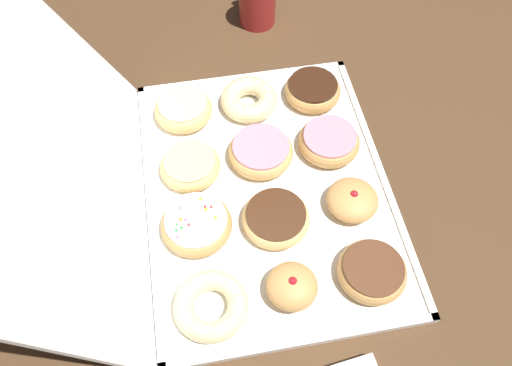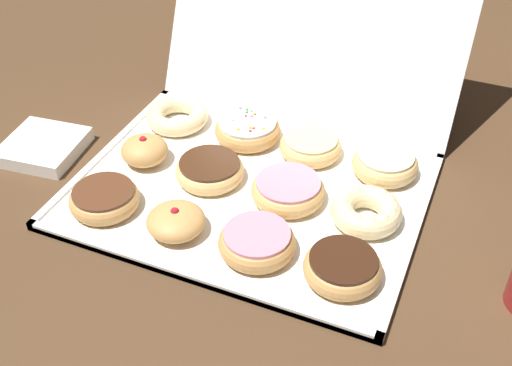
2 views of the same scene
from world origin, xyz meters
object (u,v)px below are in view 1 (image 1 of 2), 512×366
at_px(jelly_filled_donut_1, 352,200).
at_px(glazed_ring_donut_10, 190,166).
at_px(cruller_donut_7, 249,99).
at_px(chocolate_frosted_donut_3, 313,90).
at_px(jelly_filled_donut_4, 293,286).
at_px(coffee_mug, 257,2).
at_px(cruller_donut_8, 211,305).
at_px(pink_frosted_donut_6, 263,151).
at_px(donut_box, 268,190).
at_px(chocolate_frosted_donut_0, 372,271).
at_px(chocolate_frosted_donut_5, 278,218).
at_px(pink_frosted_donut_2, 329,141).
at_px(glazed_ring_donut_11, 183,109).
at_px(sprinkle_donut_9, 197,224).

bearing_deg(jelly_filled_donut_1, glazed_ring_donut_10, 65.39).
bearing_deg(cruller_donut_7, chocolate_frosted_donut_3, -89.42).
xyz_separation_m(jelly_filled_donut_4, coffee_mug, (0.66, -0.06, 0.01)).
xyz_separation_m(jelly_filled_donut_4, cruller_donut_8, (-0.01, 0.13, -0.01)).
bearing_deg(cruller_donut_7, pink_frosted_donut_6, -177.62).
bearing_deg(cruller_donut_8, donut_box, -32.29).
bearing_deg(coffee_mug, chocolate_frosted_donut_3, -165.84).
bearing_deg(jelly_filled_donut_4, jelly_filled_donut_1, -44.89).
relative_size(jelly_filled_donut_1, pink_frosted_donut_6, 0.75).
xyz_separation_m(chocolate_frosted_donut_0, chocolate_frosted_donut_5, (0.12, 0.13, -0.00)).
bearing_deg(jelly_filled_donut_4, cruller_donut_7, 0.33).
bearing_deg(chocolate_frosted_donut_0, glazed_ring_donut_10, 45.98).
bearing_deg(cruller_donut_8, pink_frosted_donut_6, -26.01).
bearing_deg(chocolate_frosted_donut_5, chocolate_frosted_donut_3, -24.82).
bearing_deg(donut_box, cruller_donut_7, 0.21).
bearing_deg(jelly_filled_donut_1, pink_frosted_donut_2, 3.15).
bearing_deg(glazed_ring_donut_11, pink_frosted_donut_6, -133.21).
bearing_deg(cruller_donut_7, glazed_ring_donut_10, 136.33).
distance_m(chocolate_frosted_donut_3, jelly_filled_donut_4, 0.42).
relative_size(chocolate_frosted_donut_5, glazed_ring_donut_10, 1.06).
bearing_deg(pink_frosted_donut_6, chocolate_frosted_donut_5, 179.70).
relative_size(chocolate_frosted_donut_0, pink_frosted_donut_6, 0.93).
xyz_separation_m(donut_box, chocolate_frosted_donut_5, (-0.07, -0.00, 0.02)).
height_order(donut_box, glazed_ring_donut_10, glazed_ring_donut_10).
bearing_deg(pink_frosted_donut_6, cruller_donut_7, 2.38).
distance_m(cruller_donut_8, coffee_mug, 0.69).
height_order(chocolate_frosted_donut_0, coffee_mug, coffee_mug).
xyz_separation_m(chocolate_frosted_donut_3, cruller_donut_8, (-0.40, 0.26, -0.00)).
bearing_deg(glazed_ring_donut_10, jelly_filled_donut_4, -152.78).
bearing_deg(pink_frosted_donut_2, chocolate_frosted_donut_3, 0.02).
relative_size(chocolate_frosted_donut_5, cruller_donut_7, 1.04).
bearing_deg(chocolate_frosted_donut_5, chocolate_frosted_donut_0, -133.45).
distance_m(chocolate_frosted_donut_5, coffee_mug, 0.54).
bearing_deg(chocolate_frosted_donut_0, donut_box, 34.42).
height_order(jelly_filled_donut_1, sprinkle_donut_9, jelly_filled_donut_1).
distance_m(chocolate_frosted_donut_3, chocolate_frosted_donut_5, 0.30).
bearing_deg(sprinkle_donut_9, jelly_filled_donut_4, -135.27).
xyz_separation_m(donut_box, jelly_filled_donut_1, (-0.06, -0.14, 0.03)).
bearing_deg(coffee_mug, jelly_filled_donut_1, -172.03).
relative_size(chocolate_frosted_donut_0, jelly_filled_donut_4, 1.37).
bearing_deg(cruller_donut_7, pink_frosted_donut_2, -134.77).
bearing_deg(chocolate_frosted_donut_3, jelly_filled_donut_1, -178.41).
height_order(pink_frosted_donut_6, cruller_donut_7, same).
relative_size(sprinkle_donut_9, coffee_mug, 1.18).
bearing_deg(jelly_filled_donut_4, donut_box, 0.46).
height_order(cruller_donut_8, glazed_ring_donut_11, glazed_ring_donut_11).
relative_size(pink_frosted_donut_6, coffee_mug, 1.18).
bearing_deg(pink_frosted_donut_2, sprinkle_donut_9, 116.22).
distance_m(jelly_filled_donut_1, cruller_donut_7, 0.30).
bearing_deg(chocolate_frosted_donut_5, cruller_donut_7, 0.98).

